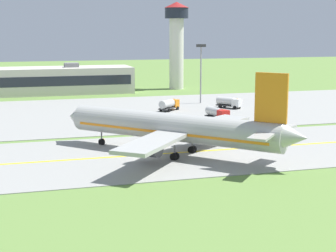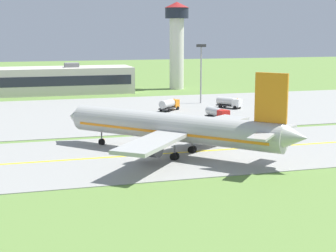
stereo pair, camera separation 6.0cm
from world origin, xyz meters
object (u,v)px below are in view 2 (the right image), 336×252
object	(u,v)px
service_truck_catering	(217,113)
apron_light_mast	(201,66)
service_truck_fuel	(169,104)
service_truck_baggage	(229,102)
airplane_lead	(175,128)
control_tower	(177,37)

from	to	relation	value
service_truck_catering	apron_light_mast	world-z (taller)	apron_light_mast
service_truck_fuel	apron_light_mast	bearing A→B (deg)	41.73
apron_light_mast	service_truck_baggage	bearing A→B (deg)	-71.25
airplane_lead	service_truck_baggage	xyz separation A→B (m)	(26.18, 41.99, -2.60)
service_truck_catering	control_tower	world-z (taller)	control_tower
airplane_lead	apron_light_mast	xyz separation A→B (m)	(22.75, 52.09, 5.19)
service_truck_fuel	apron_light_mast	xyz separation A→B (m)	(11.16, 9.95, 7.79)
service_truck_catering	apron_light_mast	bearing A→B (deg)	77.71
service_truck_baggage	apron_light_mast	world-z (taller)	apron_light_mast
airplane_lead	service_truck_baggage	bearing A→B (deg)	58.05
service_truck_catering	control_tower	xyz separation A→B (m)	(9.71, 59.15, 14.50)
service_truck_fuel	service_truck_catering	bearing A→B (deg)	-69.51
control_tower	apron_light_mast	bearing A→B (deg)	-97.09
service_truck_baggage	control_tower	bearing A→B (deg)	88.96
service_truck_baggage	service_truck_catering	world-z (taller)	same
airplane_lead	service_truck_baggage	distance (m)	49.55
service_truck_fuel	service_truck_catering	xyz separation A→B (m)	(5.68, -15.20, 0.00)
service_truck_catering	control_tower	size ratio (longest dim) A/B	0.24
service_truck_catering	service_truck_fuel	bearing A→B (deg)	110.49
control_tower	apron_light_mast	xyz separation A→B (m)	(-4.23, -33.99, -6.71)
airplane_lead	apron_light_mast	bearing A→B (deg)	66.40
service_truck_catering	service_truck_baggage	bearing A→B (deg)	59.38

